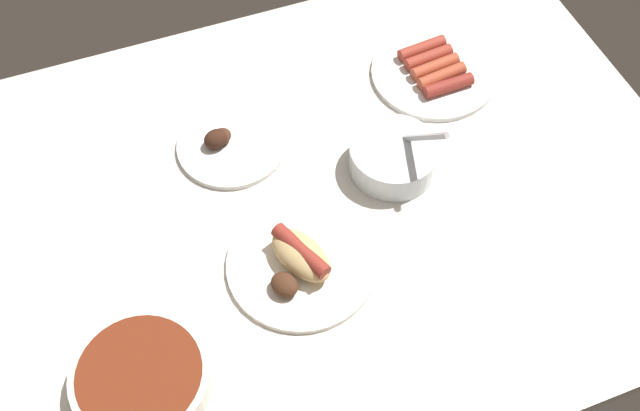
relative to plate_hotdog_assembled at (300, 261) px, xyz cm
name	(u,v)px	position (x,y,z in cm)	size (l,w,h in cm)	color
ground_plane	(323,204)	(7.73, 10.60, -3.21)	(120.00, 90.00, 3.00)	silver
plate_hotdog_assembled	(300,261)	(0.00, 0.00, 0.00)	(22.76, 22.76, 5.61)	white
plate_grilled_meat	(229,144)	(-3.19, 26.14, -0.89)	(18.30, 18.30, 4.01)	white
plate_sausages	(434,71)	(36.13, 28.85, -0.70)	(22.56, 22.56, 3.27)	white
bowl_coleslaw	(394,156)	(20.66, 12.40, 1.17)	(14.40, 14.68, 14.55)	silver
bowl_chili	(141,379)	(-26.50, -9.92, 0.78)	(18.89, 18.89, 4.52)	white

